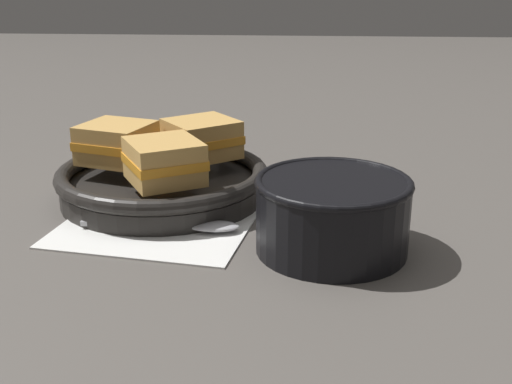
# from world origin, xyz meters

# --- Properties ---
(ground_plane) EXTENTS (4.00, 4.00, 0.00)m
(ground_plane) POSITION_xyz_m (0.00, 0.00, 0.00)
(ground_plane) COLOR #56514C
(napkin) EXTENTS (0.22, 0.20, 0.00)m
(napkin) POSITION_xyz_m (-0.08, 0.02, 0.00)
(napkin) COLOR white
(napkin) RESTS_ON ground_plane
(soup_bowl) EXTENTS (0.15, 0.15, 0.07)m
(soup_bowl) POSITION_xyz_m (0.11, -0.03, 0.04)
(soup_bowl) COLOR black
(soup_bowl) RESTS_ON ground_plane
(spoon) EXTENTS (0.17, 0.03, 0.01)m
(spoon) POSITION_xyz_m (-0.04, -0.00, 0.01)
(spoon) COLOR #B7B7BC
(spoon) RESTS_ON napkin
(skillet) EXTENTS (0.25, 0.25, 0.04)m
(skillet) POSITION_xyz_m (-0.09, 0.10, 0.02)
(skillet) COLOR black
(skillet) RESTS_ON ground_plane
(sandwich_near_left) EXTENTS (0.11, 0.11, 0.05)m
(sandwich_near_left) POSITION_xyz_m (-0.05, 0.14, 0.06)
(sandwich_near_left) COLOR tan
(sandwich_near_left) RESTS_ON skillet
(sandwich_near_right) EXTENTS (0.10, 0.10, 0.05)m
(sandwich_near_right) POSITION_xyz_m (-0.15, 0.11, 0.06)
(sandwich_near_right) COLOR tan
(sandwich_near_right) RESTS_ON skillet
(sandwich_far_left) EXTENTS (0.10, 0.11, 0.05)m
(sandwich_far_left) POSITION_xyz_m (-0.07, 0.04, 0.06)
(sandwich_far_left) COLOR tan
(sandwich_far_left) RESTS_ON skillet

